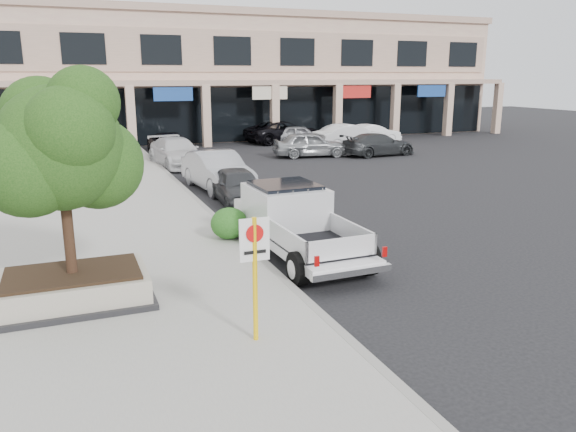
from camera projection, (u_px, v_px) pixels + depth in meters
The scene contains 19 objects.
ground at pixel (352, 284), 13.40m from camera, with size 120.00×120.00×0.00m, color black.
sidewalk at pixel (96, 238), 16.83m from camera, with size 8.00×52.00×0.15m, color gray.
curb at pixel (223, 226), 18.24m from camera, with size 0.20×52.00×0.15m, color gray.
strip_mall at pixel (245, 76), 45.68m from camera, with size 40.55×12.43×9.50m.
planter at pixel (74, 288), 11.85m from camera, with size 3.20×2.20×0.68m.
planter_tree at pixel (67, 148), 11.32m from camera, with size 2.90×2.55×4.00m.
no_parking_sign at pixel (255, 262), 9.89m from camera, with size 0.55×0.09×2.30m.
hedge at pixel (229, 223), 16.42m from camera, with size 1.10×0.99×0.94m, color #1D4814.
pickup_truck at pixel (301, 224), 15.18m from camera, with size 2.19×5.92×1.86m, color silver, non-canonical shape.
curb_car_a at pixel (238, 186), 21.55m from camera, with size 1.63×4.06×1.38m, color #2D2F32.
curb_car_b at pixel (217, 171), 24.14m from camera, with size 1.75×5.01×1.65m, color #989A9F.
curb_car_c at pixel (177, 152), 30.38m from camera, with size 2.13×5.24×1.52m, color silver.
curb_car_d at pixel (171, 144), 35.06m from camera, with size 2.20×4.76×1.32m, color black.
lot_car_a at pixel (310, 144), 33.88m from camera, with size 1.80×4.47×1.52m, color gray.
lot_car_b at pixel (351, 136), 37.59m from camera, with size 1.75×5.01×1.65m, color silver.
lot_car_c at pixel (379, 144), 34.45m from camera, with size 1.91×4.71×1.37m, color #282B2D.
lot_car_d at pixel (283, 132), 40.95m from camera, with size 2.63×5.70×1.58m, color black.
lot_car_e at pixel (301, 135), 40.16m from camera, with size 1.58×3.93×1.34m, color #A8AAB0.
lot_car_f at pixel (373, 134), 40.70m from camera, with size 1.44×4.14×1.36m, color white.
Camera 1 is at (-6.04, -11.15, 4.84)m, focal length 35.00 mm.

